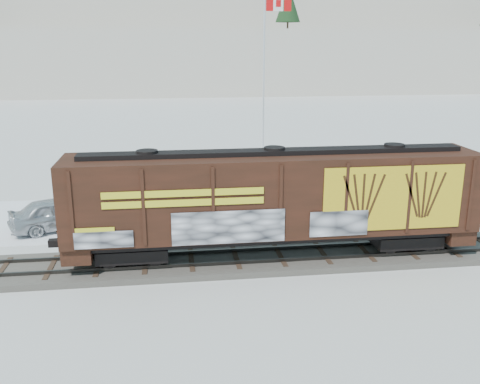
{
  "coord_description": "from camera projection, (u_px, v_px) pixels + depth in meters",
  "views": [
    {
      "loc": [
        -2.76,
        -22.06,
        9.55
      ],
      "look_at": [
        0.58,
        3.0,
        2.48
      ],
      "focal_mm": 40.0,
      "sensor_mm": 36.0,
      "label": 1
    }
  ],
  "objects": [
    {
      "name": "hopper_railcar",
      "position": [
        274.0,
        197.0,
        23.37
      ],
      "size": [
        17.92,
        3.06,
        4.73
      ],
      "color": "black",
      "rests_on": "rail_track"
    },
    {
      "name": "car_silver",
      "position": [
        59.0,
        213.0,
        28.21
      ],
      "size": [
        5.4,
        3.82,
        1.71
      ],
      "primitive_type": "imported",
      "rotation": [
        0.0,
        0.0,
        1.97
      ],
      "color": "#B8BABF",
      "rests_on": "parking_strip"
    },
    {
      "name": "flagpole",
      "position": [
        265.0,
        111.0,
        38.05
      ],
      "size": [
        2.3,
        0.9,
        12.83
      ],
      "color": "silver",
      "rests_on": "ground"
    },
    {
      "name": "car_dark",
      "position": [
        367.0,
        201.0,
        30.79
      ],
      "size": [
        5.13,
        2.81,
        1.41
      ],
      "primitive_type": "imported",
      "rotation": [
        0.0,
        0.0,
        1.75
      ],
      "color": "black",
      "rests_on": "parking_strip"
    },
    {
      "name": "parking_strip",
      "position": [
        220.0,
        212.0,
        31.14
      ],
      "size": [
        40.0,
        8.0,
        0.03
      ],
      "primitive_type": "cube",
      "color": "white",
      "rests_on": "ground"
    },
    {
      "name": "ground",
      "position": [
        236.0,
        263.0,
        23.99
      ],
      "size": [
        500.0,
        500.0,
        0.0
      ],
      "primitive_type": "plane",
      "color": "white",
      "rests_on": "ground"
    },
    {
      "name": "rail_track",
      "position": [
        236.0,
        260.0,
        23.95
      ],
      "size": [
        50.0,
        3.4,
        0.43
      ],
      "color": "#59544C",
      "rests_on": "ground"
    },
    {
      "name": "car_white",
      "position": [
        193.0,
        209.0,
        29.37
      ],
      "size": [
        4.69,
        2.7,
        1.46
      ],
      "primitive_type": "imported",
      "rotation": [
        0.0,
        0.0,
        1.85
      ],
      "color": "white",
      "rests_on": "parking_strip"
    },
    {
      "name": "hillside",
      "position": [
        175.0,
        25.0,
        153.55
      ],
      "size": [
        360.0,
        110.0,
        93.0
      ],
      "color": "white",
      "rests_on": "ground"
    }
  ]
}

